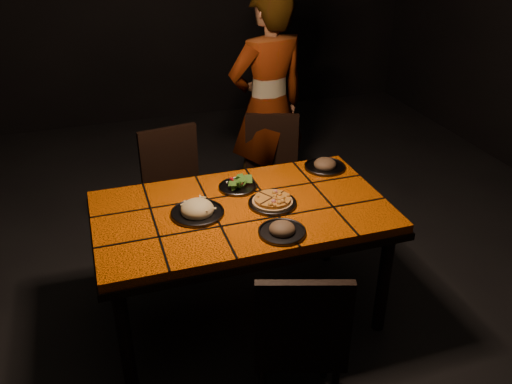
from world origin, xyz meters
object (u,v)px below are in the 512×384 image
object	(u,v)px
chair_near	(300,337)
plate_pizza	(272,202)
diner	(268,107)
chair_far_right	(271,166)
dining_table	(242,220)
chair_far_left	(176,185)
plate_pasta	(197,210)

from	to	relation	value
chair_near	plate_pizza	distance (m)	0.83
diner	chair_far_right	bearing A→B (deg)	66.97
plate_pizza	dining_table	bearing A→B (deg)	173.23
diner	chair_far_left	bearing A→B (deg)	12.57
dining_table	diner	size ratio (longest dim) A/B	0.93
dining_table	chair_near	world-z (taller)	chair_near
chair_far_right	plate_pizza	distance (m)	1.04
diner	plate_pizza	world-z (taller)	diner
chair_far_left	chair_far_right	distance (m)	0.75
dining_table	diner	xyz separation A→B (m)	(0.55, 1.16, 0.20)
chair_near	diner	bearing A→B (deg)	-87.04
chair_near	chair_far_left	distance (m)	1.63
dining_table	chair_far_right	world-z (taller)	chair_far_right
dining_table	chair_far_right	distance (m)	1.07
chair_near	diner	distance (m)	2.06
chair_far_left	plate_pasta	bearing A→B (deg)	-100.22
chair_far_left	plate_pizza	size ratio (longest dim) A/B	2.93
chair_near	plate_pasta	distance (m)	0.89
dining_table	plate_pasta	distance (m)	0.27
chair_near	dining_table	bearing A→B (deg)	-69.93
chair_far_left	plate_pasta	world-z (taller)	chair_far_left
chair_far_left	diner	distance (m)	0.93
chair_far_right	plate_pasta	distance (m)	1.22
plate_pizza	plate_pasta	world-z (taller)	plate_pasta
dining_table	plate_pasta	xyz separation A→B (m)	(-0.25, 0.01, 0.10)
diner	plate_pasta	world-z (taller)	diner
dining_table	plate_pasta	size ratio (longest dim) A/B	5.61
dining_table	chair_far_left	distance (m)	0.86
plate_pizza	chair_far_left	bearing A→B (deg)	115.59
plate_pasta	chair_far_right	bearing A→B (deg)	50.80
plate_pasta	dining_table	bearing A→B (deg)	-1.63
chair_near	chair_far_right	distance (m)	1.79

